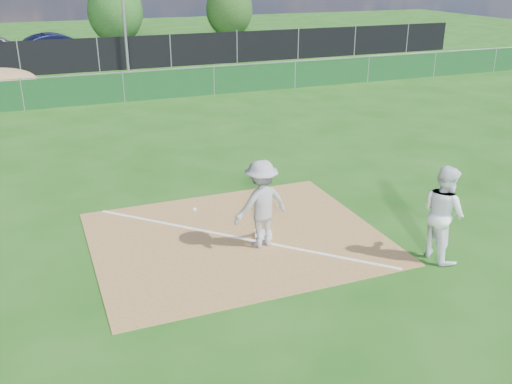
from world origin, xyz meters
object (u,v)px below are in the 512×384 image
at_px(first_base, 263,234).
at_px(play_at_first, 261,204).
at_px(runner, 443,213).
at_px(car_mid, 59,47).
at_px(tree_right, 229,10).
at_px(tree_mid, 115,12).
at_px(car_right, 160,45).

distance_m(first_base, play_at_first, 0.97).
distance_m(play_at_first, runner, 3.57).
bearing_deg(first_base, runner, -36.34).
bearing_deg(car_mid, tree_right, -75.30).
bearing_deg(tree_mid, first_base, -93.66).
relative_size(runner, tree_right, 0.45).
bearing_deg(car_mid, runner, 178.70).
distance_m(first_base, tree_right, 35.08).
xyz_separation_m(first_base, car_right, (3.89, 26.82, 0.56)).
bearing_deg(play_at_first, runner, -29.90).
bearing_deg(play_at_first, car_right, 81.45).
distance_m(first_base, runner, 3.71).
bearing_deg(car_right, runner, 161.45).
relative_size(car_right, tree_right, 0.99).
distance_m(car_right, tree_mid, 6.12).
xyz_separation_m(play_at_first, car_mid, (-2.08, 27.18, -0.12)).
bearing_deg(first_base, car_right, 81.74).
xyz_separation_m(first_base, car_mid, (-2.27, 26.83, 0.76)).
height_order(first_base, runner, runner).
xyz_separation_m(tree_mid, tree_right, (8.80, 0.87, -0.16)).
height_order(first_base, car_right, car_right).
xyz_separation_m(runner, car_mid, (-5.18, 28.96, -0.14)).
bearing_deg(runner, tree_right, -14.46).
bearing_deg(car_mid, car_right, -101.49).
bearing_deg(car_mid, tree_mid, -49.35).
bearing_deg(play_at_first, first_base, 61.78).
xyz_separation_m(runner, car_right, (0.99, 28.95, -0.34)).
xyz_separation_m(car_right, tree_right, (6.98, 6.46, 1.56)).
height_order(car_right, tree_right, tree_right).
height_order(first_base, tree_mid, tree_mid).
relative_size(first_base, car_right, 0.08).
height_order(play_at_first, tree_mid, tree_mid).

